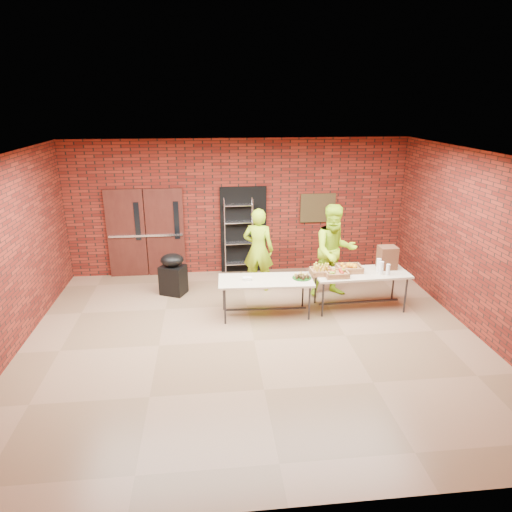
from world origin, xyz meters
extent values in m
cube|color=#806245|center=(0.00, 0.00, -0.02)|extent=(8.00, 7.00, 0.04)
cube|color=silver|center=(0.00, 0.00, 3.22)|extent=(8.00, 7.00, 0.04)
cube|color=maroon|center=(0.00, 3.52, 1.60)|extent=(8.00, 0.04, 3.20)
cube|color=maroon|center=(0.00, -3.52, 1.60)|extent=(8.00, 0.04, 3.20)
cube|color=maroon|center=(4.02, 0.00, 1.60)|extent=(0.04, 7.00, 3.20)
cube|color=#441B13|center=(-2.65, 3.44, 1.05)|extent=(0.88, 0.08, 2.10)
cube|color=#441B13|center=(-1.75, 3.44, 1.05)|extent=(0.88, 0.08, 2.10)
cube|color=black|center=(-2.37, 3.39, 1.35)|extent=(0.12, 0.02, 0.90)
cube|color=black|center=(-1.47, 3.39, 1.35)|extent=(0.12, 0.02, 0.90)
cube|color=silver|center=(-2.20, 3.38, 1.00)|extent=(1.70, 0.04, 0.05)
cube|color=black|center=(0.10, 3.46, 1.05)|extent=(1.10, 0.06, 2.10)
cube|color=#41321A|center=(1.90, 3.45, 1.55)|extent=(0.85, 0.04, 0.70)
cube|color=#C2B294|center=(0.33, 0.99, 0.72)|extent=(1.84, 0.83, 0.04)
cube|color=#2D2D32|center=(0.33, 0.99, 0.12)|extent=(1.61, 0.11, 0.03)
cylinder|color=#2D2D32|center=(-0.48, 1.30, 0.35)|extent=(0.04, 0.04, 0.70)
cylinder|color=#2D2D32|center=(1.13, 1.30, 0.35)|extent=(0.04, 0.04, 0.70)
cylinder|color=#2D2D32|center=(-0.48, 0.69, 0.35)|extent=(0.04, 0.04, 0.70)
cylinder|color=#2D2D32|center=(1.13, 0.69, 0.35)|extent=(0.04, 0.04, 0.70)
cube|color=#C2B294|center=(2.25, 1.11, 0.75)|extent=(1.90, 0.85, 0.04)
cube|color=#2D2D32|center=(2.25, 1.11, 0.12)|extent=(1.67, 0.10, 0.03)
cylinder|color=#2D2D32|center=(1.42, 1.42, 0.36)|extent=(0.04, 0.04, 0.73)
cylinder|color=#2D2D32|center=(3.09, 1.42, 0.36)|extent=(0.04, 0.04, 0.73)
cylinder|color=#2D2D32|center=(1.42, 0.80, 0.36)|extent=(0.04, 0.04, 0.73)
cylinder|color=#2D2D32|center=(3.09, 0.80, 0.36)|extent=(0.04, 0.04, 0.73)
cube|color=#B07847|center=(1.45, 1.10, 0.80)|extent=(0.44, 0.34, 0.07)
cube|color=#B07847|center=(2.04, 1.20, 0.81)|extent=(0.48, 0.38, 0.08)
cube|color=#B07847|center=(1.71, 0.95, 0.80)|extent=(0.44, 0.34, 0.07)
cylinder|color=#154813|center=(1.03, 1.00, 0.75)|extent=(0.37, 0.37, 0.01)
cube|color=white|center=(-0.03, 1.00, 0.77)|extent=(0.18, 0.12, 0.06)
cube|color=brown|center=(2.84, 1.29, 1.00)|extent=(0.35, 0.31, 0.46)
cylinder|color=white|center=(2.60, 0.97, 0.90)|extent=(0.09, 0.09, 0.26)
cylinder|color=white|center=(2.72, 0.91, 0.88)|extent=(0.07, 0.07, 0.22)
cylinder|color=white|center=(2.62, 1.14, 0.90)|extent=(0.09, 0.09, 0.26)
cube|color=black|center=(-1.53, 2.24, 0.32)|extent=(0.63, 0.58, 0.64)
ellipsoid|color=black|center=(-1.53, 2.24, 0.78)|extent=(0.62, 0.59, 0.27)
imported|color=#9FD317|center=(0.33, 2.31, 0.92)|extent=(0.78, 0.63, 1.84)
imported|color=#9FD317|center=(1.89, 1.80, 1.00)|extent=(1.03, 0.84, 2.00)
camera|label=1|loc=(-0.72, -7.07, 4.03)|focal=32.00mm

